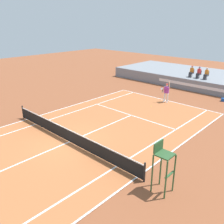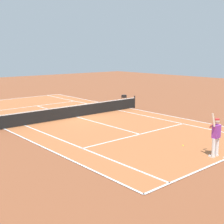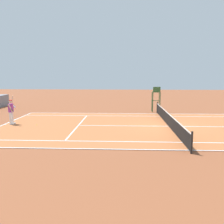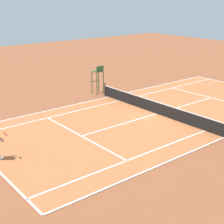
# 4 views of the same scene
# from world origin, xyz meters

# --- Properties ---
(ground_plane) EXTENTS (80.00, 80.00, 0.00)m
(ground_plane) POSITION_xyz_m (0.00, 0.00, 0.00)
(ground_plane) COLOR brown
(court) EXTENTS (11.08, 23.88, 0.03)m
(court) POSITION_xyz_m (0.00, 0.00, 0.01)
(court) COLOR #B76638
(court) RESTS_ON ground
(net) EXTENTS (11.98, 0.10, 1.07)m
(net) POSITION_xyz_m (0.00, 0.00, 0.52)
(net) COLOR black
(net) RESTS_ON ground
(tennis_player) EXTENTS (0.76, 0.63, 2.08)m
(tennis_player) POSITION_xyz_m (0.24, 11.37, 0.99)
(tennis_player) COLOR white
(tennis_player) RESTS_ON ground
(tennis_ball) EXTENTS (0.07, 0.07, 0.07)m
(tennis_ball) POSITION_xyz_m (-0.05, 9.42, 0.03)
(tennis_ball) COLOR #D1E533
(tennis_ball) RESTS_ON ground
(umpire_chair) EXTENTS (0.77, 0.77, 2.44)m
(umpire_chair) POSITION_xyz_m (6.87, 0.00, 1.56)
(umpire_chair) COLOR #2D562D
(umpire_chair) RESTS_ON ground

